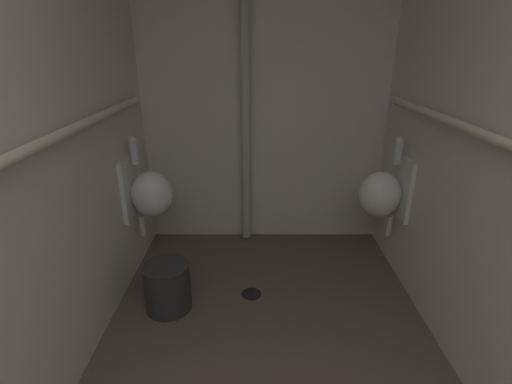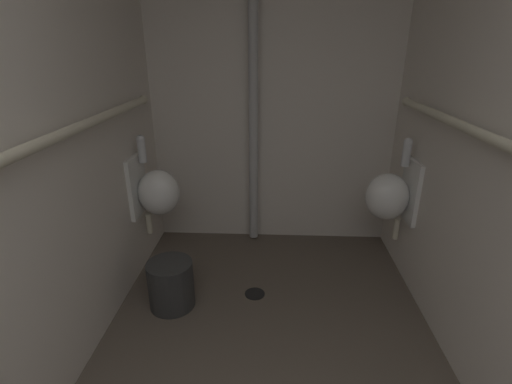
{
  "view_description": "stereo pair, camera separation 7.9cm",
  "coord_description": "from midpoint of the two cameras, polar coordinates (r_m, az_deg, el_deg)",
  "views": [
    {
      "loc": [
        -0.07,
        0.33,
        1.62
      ],
      "look_at": [
        -0.07,
        1.96,
        0.97
      ],
      "focal_mm": 26.11,
      "sensor_mm": 36.0,
      "label": 1
    },
    {
      "loc": [
        0.01,
        0.33,
        1.62
      ],
      "look_at": [
        -0.07,
        1.96,
        0.97
      ],
      "focal_mm": 26.11,
      "sensor_mm": 36.0,
      "label": 2
    }
  ],
  "objects": [
    {
      "name": "urinal_right_mid",
      "position": [
        2.8,
        18.1,
        -0.13
      ],
      "size": [
        0.32,
        0.3,
        0.76
      ],
      "color": "white"
    },
    {
      "name": "standpipe_back_wall",
      "position": [
        2.95,
        -2.49,
        16.89
      ],
      "size": [
        0.07,
        0.07,
        2.69
      ],
      "primitive_type": "cylinder",
      "color": "#B2B2B2",
      "rests_on": "ground"
    },
    {
      "name": "supply_pipe_left",
      "position": [
        1.67,
        -32.57,
        5.45
      ],
      "size": [
        0.06,
        2.68,
        0.06
      ],
      "color": "beige"
    },
    {
      "name": "urinal_left_mid",
      "position": [
        2.79,
        -16.9,
        -0.12
      ],
      "size": [
        0.32,
        0.3,
        0.76
      ],
      "color": "white"
    },
    {
      "name": "wall_back",
      "position": [
        3.05,
        0.59,
        17.08
      ],
      "size": [
        2.1,
        0.06,
        2.74
      ],
      "primitive_type": "cube",
      "color": "silver",
      "rests_on": "ground"
    },
    {
      "name": "floor_drain",
      "position": [
        2.68,
        -1.59,
        -15.3
      ],
      "size": [
        0.14,
        0.14,
        0.01
      ],
      "primitive_type": "cylinder",
      "color": "black",
      "rests_on": "ground"
    },
    {
      "name": "waste_bin",
      "position": [
        2.55,
        -14.32,
        -13.91
      ],
      "size": [
        0.3,
        0.3,
        0.32
      ],
      "primitive_type": "cylinder",
      "color": "#2D2D2D",
      "rests_on": "ground"
    }
  ]
}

